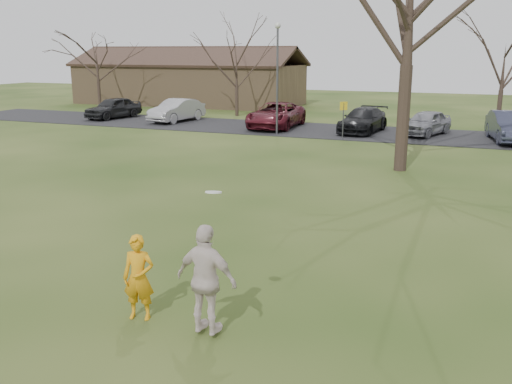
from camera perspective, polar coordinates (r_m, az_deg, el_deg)
ground at (r=10.34m, az=-8.39°, el=-13.27°), size 120.00×120.00×0.00m
parking_strip at (r=33.56m, az=13.35°, el=5.81°), size 62.00×6.50×0.04m
player_defender at (r=10.34m, az=-11.94°, el=-8.58°), size 0.65×0.51×1.59m
car_0 at (r=41.44m, az=-14.43°, el=8.38°), size 2.60×4.67×1.50m
car_1 at (r=38.71m, az=-8.13°, el=8.30°), size 2.28×4.80×1.52m
car_2 at (r=35.27m, az=2.07°, el=7.90°), size 2.74×5.70×1.56m
car_3 at (r=33.86m, az=10.92°, el=7.25°), size 2.51×5.06×1.41m
car_4 at (r=33.55m, az=17.04°, el=6.82°), size 2.93×4.45×1.41m
car_5 at (r=32.63m, az=24.58°, el=6.13°), size 2.47×5.06×1.60m
catching_play at (r=9.45m, az=-5.09°, el=-8.94°), size 1.16×0.57×2.52m
building at (r=52.18m, az=-6.87°, el=11.11°), size 20.60×8.50×5.14m
lamp_post at (r=32.22m, az=2.21°, el=12.90°), size 0.34×0.34×6.27m
sign_yellow at (r=30.80m, az=8.95°, el=7.98°), size 0.35×0.35×2.08m
small_tree_row at (r=37.96m, az=21.57°, el=12.04°), size 55.00×5.90×8.50m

